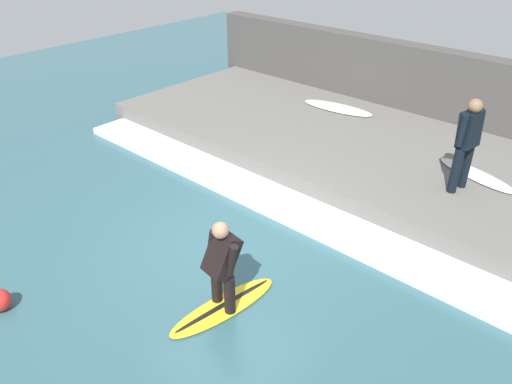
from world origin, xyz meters
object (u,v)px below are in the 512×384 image
surfboard_spare (338,108)px  surfer_riding (222,262)px  surfboard_waiting_near (477,175)px  surfer_waiting_near (467,140)px  surfboard_riding (224,306)px

surfboard_spare → surfer_riding: bearing=-159.1°
surfboard_waiting_near → surfboard_spare: bearing=72.8°
surfer_waiting_near → surfboard_waiting_near: 1.15m
surfboard_riding → surfer_waiting_near: size_ratio=1.07×
surfboard_riding → surfboard_waiting_near: surfboard_waiting_near is taller
surfboard_riding → surfer_riding: size_ratio=1.31×
surfboard_riding → surfer_waiting_near: (4.57, -1.31, 1.36)m
surfer_riding → surfboard_spare: surfer_riding is taller
surfer_waiting_near → surfboard_spare: surfer_waiting_near is taller
surfer_waiting_near → surfboard_spare: 4.32m
surfboard_riding → surfboard_spare: bearing=20.9°
surfboard_riding → surfer_waiting_near: 4.95m
surfer_waiting_near → surfboard_waiting_near: surfer_waiting_near is taller
surfboard_waiting_near → surfboard_riding: bearing=165.0°
surfer_waiting_near → surfboard_waiting_near: bearing=-8.0°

